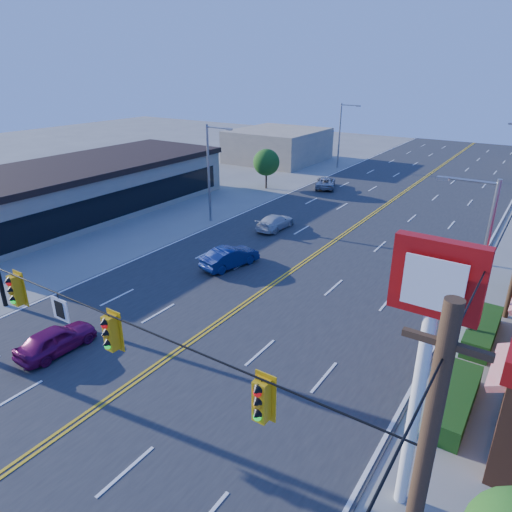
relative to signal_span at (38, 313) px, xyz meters
The scene contains 14 objects.
ground 4.89m from the signal_span, ahead, with size 160.00×160.00×0.00m, color gray.
road 20.58m from the signal_span, 89.66° to the left, with size 20.00×120.00×0.06m, color #2D2D30.
signal_span is the anchor object (origin of this frame).
kfc_pylon 11.87m from the signal_span, 19.78° to the left, with size 2.20×0.36×8.50m.
strip_mall 28.46m from the signal_span, 140.56° to the left, with size 10.40×26.40×4.40m.
streetlight_se 17.76m from the signal_span, 52.06° to the left, with size 2.55×0.25×8.00m.
streetlight_sw 24.46m from the signal_span, 115.88° to the left, with size 2.55×0.25×8.00m.
streetlight_nw 49.17m from the signal_span, 102.54° to the left, with size 2.55×0.25×8.00m.
tree_west 36.42m from the signal_span, 110.75° to the left, with size 2.80×2.80×4.20m.
bld_west_far 52.03m from the signal_span, 112.50° to the left, with size 11.00×12.00×4.20m, color tan.
car_magenta 6.85m from the signal_span, 147.09° to the left, with size 1.48×3.68×1.25m, color #780D4E.
car_blue 16.07m from the signal_span, 103.51° to the left, with size 1.42×4.08×1.34m, color #0E1D53.
car_white 24.05m from the signal_span, 102.38° to the left, with size 1.62×3.99×1.16m, color silver.
car_silver 38.47m from the signal_span, 101.36° to the left, with size 1.95×4.23×1.17m, color #A3A2A7.
Camera 1 is at (12.88, -6.79, 12.30)m, focal length 32.00 mm.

